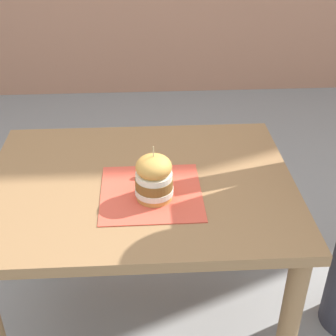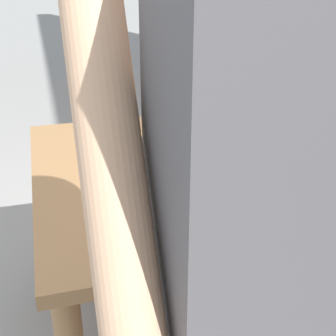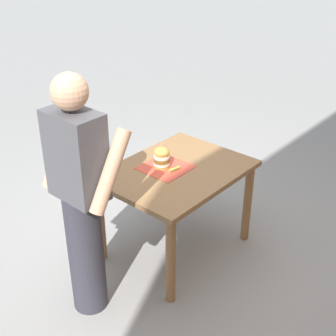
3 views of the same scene
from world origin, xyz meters
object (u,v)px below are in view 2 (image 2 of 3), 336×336
Objects in this scene: sandwich at (131,156)px; diner_across_table at (272,322)px; pickle_spear at (164,169)px; patio_table at (160,201)px.

diner_across_table reaches higher than sandwich.
diner_across_table reaches higher than pickle_spear.
pickle_spear is at bearing -172.23° from sandwich.
pickle_spear reaches higher than patio_table.
patio_table is 0.92m from diner_across_table.
sandwich reaches higher than patio_table.
patio_table is 0.24m from sandwich.
sandwich is at bearing 7.77° from pickle_spear.
diner_across_table is at bearing 86.57° from pickle_spear.
sandwich is at bearing 23.77° from patio_table.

